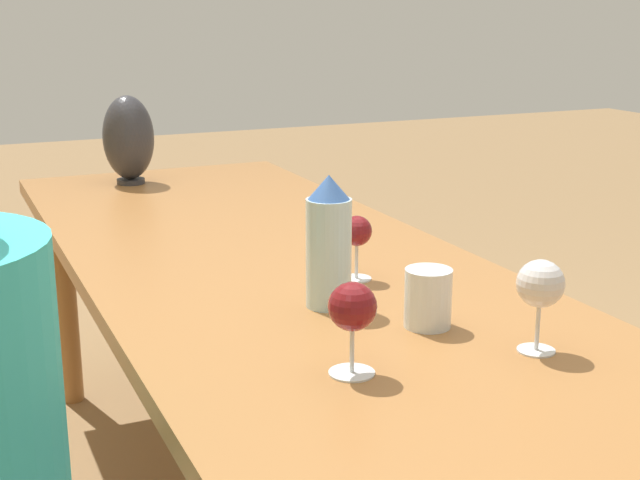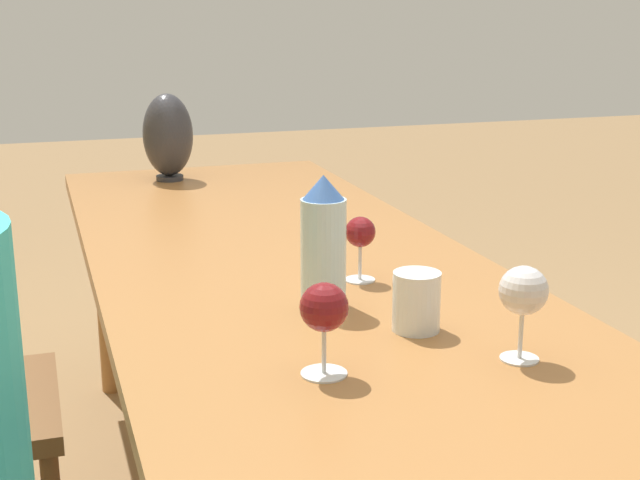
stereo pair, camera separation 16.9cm
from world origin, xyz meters
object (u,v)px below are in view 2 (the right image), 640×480
object	(u,v)px
vase	(168,136)
wine_glass_4	(324,310)
wine_glass_0	(360,235)
water_tumbler	(416,301)
water_bottle	(323,244)
wine_glass_2	(523,292)

from	to	relation	value
vase	wine_glass_4	world-z (taller)	vase
wine_glass_0	water_tumbler	bearing A→B (deg)	178.57
wine_glass_4	water_bottle	bearing A→B (deg)	-18.11
wine_glass_0	water_bottle	bearing A→B (deg)	136.35
wine_glass_4	water_tumbler	bearing A→B (deg)	-58.14
water_bottle	vase	world-z (taller)	vase
vase	wine_glass_0	bearing A→B (deg)	-170.15
vase	wine_glass_2	world-z (taller)	vase
water_tumbler	wine_glass_4	xyz separation A→B (m)	(-0.13, 0.21, 0.05)
wine_glass_2	wine_glass_4	distance (m)	0.31
wine_glass_0	wine_glass_2	size ratio (longest dim) A/B	0.86
water_tumbler	wine_glass_0	bearing A→B (deg)	-1.43
water_bottle	water_tumbler	distance (m)	0.21
wine_glass_0	wine_glass_4	bearing A→B (deg)	152.89
water_bottle	wine_glass_4	size ratio (longest dim) A/B	1.70
water_bottle	water_tumbler	world-z (taller)	water_bottle
vase	wine_glass_2	size ratio (longest dim) A/B	1.77
water_tumbler	wine_glass_2	bearing A→B (deg)	-149.15
water_bottle	wine_glass_2	distance (m)	0.40
vase	wine_glass_0	distance (m)	1.17
water_tumbler	vase	size ratio (longest dim) A/B	0.38
wine_glass_0	wine_glass_4	distance (m)	0.47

